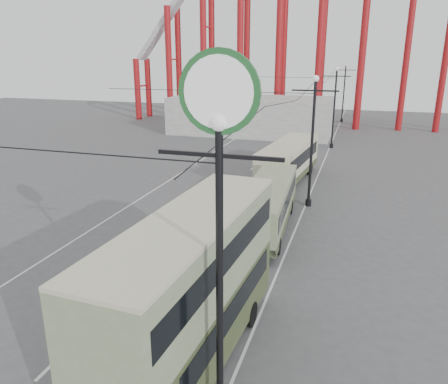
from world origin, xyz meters
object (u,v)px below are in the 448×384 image
(double_decker_bus, at_px, (192,285))
(single_decker_green, at_px, (269,204))
(pedestrian, at_px, (229,220))
(lamp_post_near, at_px, (219,173))
(single_decker_cream, at_px, (289,160))

(double_decker_bus, bearing_deg, single_decker_green, 93.83)
(double_decker_bus, distance_m, pedestrian, 12.00)
(lamp_post_near, height_order, double_decker_bus, lamp_post_near)
(double_decker_bus, distance_m, single_decker_green, 13.42)
(single_decker_cream, bearing_deg, single_decker_green, -81.25)
(single_decker_green, distance_m, single_decker_cream, 11.27)
(lamp_post_near, relative_size, pedestrian, 5.53)
(single_decker_green, bearing_deg, single_decker_cream, 89.79)
(single_decker_green, bearing_deg, lamp_post_near, -86.45)
(double_decker_bus, height_order, single_decker_green, double_decker_bus)
(lamp_post_near, xyz_separation_m, pedestrian, (-3.94, 13.97, -6.89))
(double_decker_bus, bearing_deg, pedestrian, 103.87)
(lamp_post_near, distance_m, double_decker_bus, 5.55)
(lamp_post_near, relative_size, single_decker_cream, 0.97)
(lamp_post_near, bearing_deg, double_decker_bus, 126.39)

